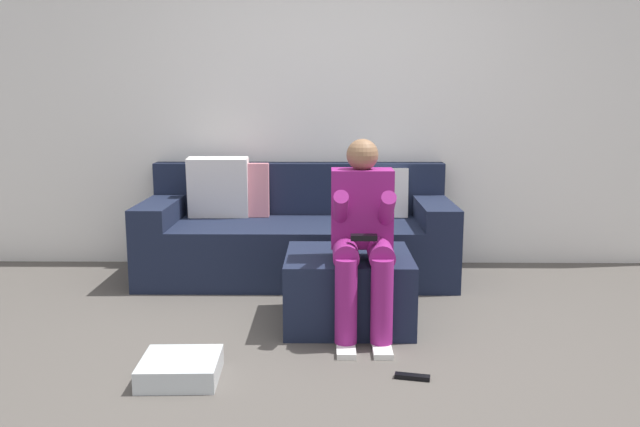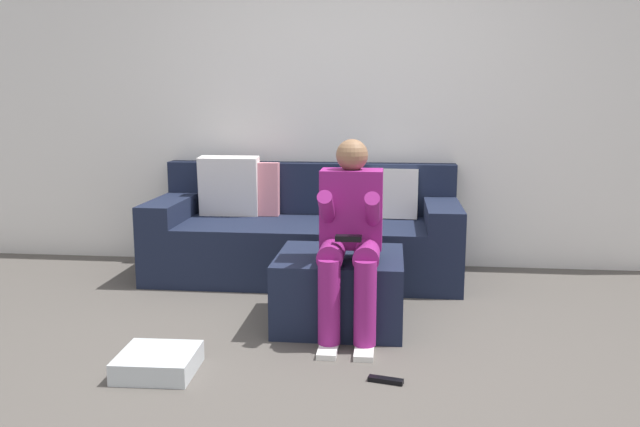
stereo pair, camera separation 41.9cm
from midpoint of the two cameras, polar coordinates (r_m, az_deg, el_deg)
name	(u,v)px [view 2 (the right image)]	position (r m, az deg, el deg)	size (l,w,h in m)	color
ground_plane	(318,361)	(3.39, 3.43, -12.80)	(7.91, 7.91, 0.00)	#544F49
wall_back	(348,104)	(5.17, 4.78, 9.49)	(6.09, 0.10, 2.52)	white
couch_sectional	(303,235)	(4.86, 0.99, -1.92)	(2.24, 0.89, 0.88)	#192138
ottoman	(340,289)	(3.86, 4.88, -6.65)	(0.73, 0.68, 0.42)	#192138
person_seated	(350,232)	(3.58, 6.01, -1.66)	(0.34, 0.59, 1.09)	#8C1E72
storage_bin	(158,362)	(3.29, -10.38, -12.73)	(0.37, 0.35, 0.10)	silver
remote_near_ottoman	(386,380)	(3.19, 9.63, -14.23)	(0.17, 0.04, 0.02)	black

